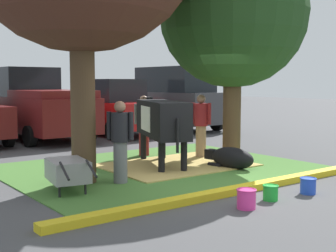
{
  "coord_description": "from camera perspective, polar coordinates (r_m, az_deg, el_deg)",
  "views": [
    {
      "loc": [
        -5.82,
        -6.33,
        1.91
      ],
      "look_at": [
        0.54,
        2.13,
        0.9
      ],
      "focal_mm": 49.22,
      "sensor_mm": 36.0,
      "label": 1
    }
  ],
  "objects": [
    {
      "name": "person_handler",
      "position": [
        8.66,
        -5.94,
        -1.71
      ],
      "size": [
        0.37,
        0.43,
        1.56
      ],
      "color": "slate",
      "rests_on": "ground"
    },
    {
      "name": "sedan_red",
      "position": [
        16.93,
        -6.93,
        2.27
      ],
      "size": [
        2.13,
        4.46,
        2.02
      ],
      "color": "red",
      "rests_on": "ground"
    },
    {
      "name": "bucket_pink",
      "position": [
        7.14,
        9.68,
        -8.83
      ],
      "size": [
        0.31,
        0.31,
        0.3
      ],
      "color": "#EA3893",
      "rests_on": "ground"
    },
    {
      "name": "bucket_blue",
      "position": [
        8.31,
        16.96,
        -7.05
      ],
      "size": [
        0.29,
        0.29,
        0.28
      ],
      "color": "blue",
      "rests_on": "ground"
    },
    {
      "name": "curb_yellow",
      "position": [
        8.28,
        9.88,
        -7.53
      ],
      "size": [
        7.67,
        0.24,
        0.12
      ],
      "primitive_type": "cube",
      "color": "yellow",
      "rests_on": "ground"
    },
    {
      "name": "ground_plane",
      "position": [
        8.81,
        5.56,
        -7.1
      ],
      "size": [
        80.0,
        80.0,
        0.0
      ],
      "primitive_type": "plane",
      "color": "#4C4C4F"
    },
    {
      "name": "suv_dark_grey",
      "position": [
        18.69,
        0.8,
        3.48
      ],
      "size": [
        2.24,
        4.66,
        2.52
      ],
      "color": "#3D3D42",
      "rests_on": "ground"
    },
    {
      "name": "bucket_green",
      "position": [
        7.7,
        12.58,
        -8.01
      ],
      "size": [
        0.26,
        0.26,
        0.25
      ],
      "color": "green",
      "rests_on": "ground"
    },
    {
      "name": "pickup_truck_maroon",
      "position": [
        16.19,
        -16.03,
        2.42
      ],
      "size": [
        2.36,
        5.46,
        2.42
      ],
      "color": "maroon",
      "rests_on": "ground"
    },
    {
      "name": "cow_holstein",
      "position": [
        10.5,
        -0.88,
        0.89
      ],
      "size": [
        1.54,
        3.01,
        1.53
      ],
      "color": "black",
      "rests_on": "ground"
    },
    {
      "name": "person_visitor_far",
      "position": [
        11.57,
        4.11,
        0.22
      ],
      "size": [
        0.34,
        0.48,
        1.6
      ],
      "color": "#9E7F5B",
      "rests_on": "ground"
    },
    {
      "name": "calf_lying",
      "position": [
        10.3,
        7.8,
        -3.94
      ],
      "size": [
        0.6,
        1.32,
        0.48
      ],
      "color": "black",
      "rests_on": "ground"
    },
    {
      "name": "grass_island",
      "position": [
        10.31,
        -1.27,
        -5.18
      ],
      "size": [
        6.47,
        5.14,
        0.02
      ],
      "primitive_type": "cube",
      "color": "#477A33",
      "rests_on": "ground"
    },
    {
      "name": "person_visitor_near",
      "position": [
        11.87,
        -3.0,
        0.26
      ],
      "size": [
        0.52,
        0.34,
        1.57
      ],
      "color": "maroon",
      "rests_on": "ground"
    },
    {
      "name": "shade_tree_right",
      "position": [
        11.33,
        8.07,
        13.58
      ],
      "size": [
        3.54,
        3.54,
        5.32
      ],
      "color": "#4C3823",
      "rests_on": "ground"
    },
    {
      "name": "wheelbarrow",
      "position": [
        8.16,
        -12.37,
        -5.43
      ],
      "size": [
        0.77,
        1.62,
        0.63
      ],
      "color": "gray",
      "rests_on": "ground"
    },
    {
      "name": "hay_bedding",
      "position": [
        10.52,
        0.99,
        -4.87
      ],
      "size": [
        3.22,
        2.42,
        0.04
      ],
      "primitive_type": "cube",
      "rotation": [
        0.0,
        0.0,
        -0.01
      ],
      "color": "tan",
      "rests_on": "ground"
    }
  ]
}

